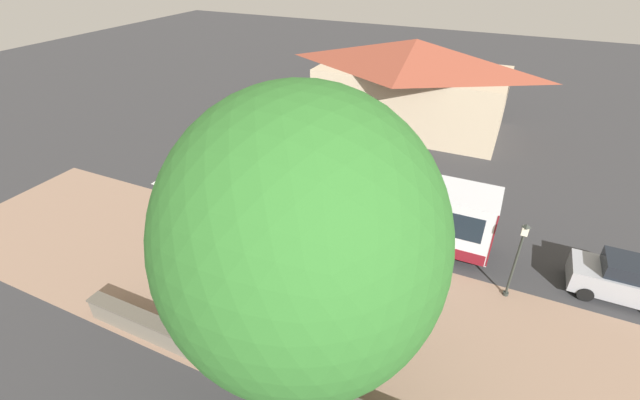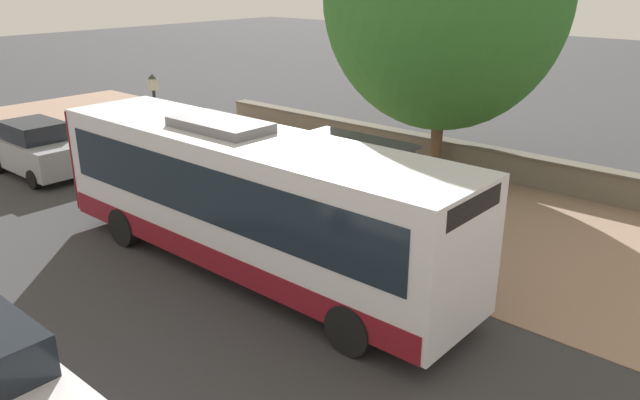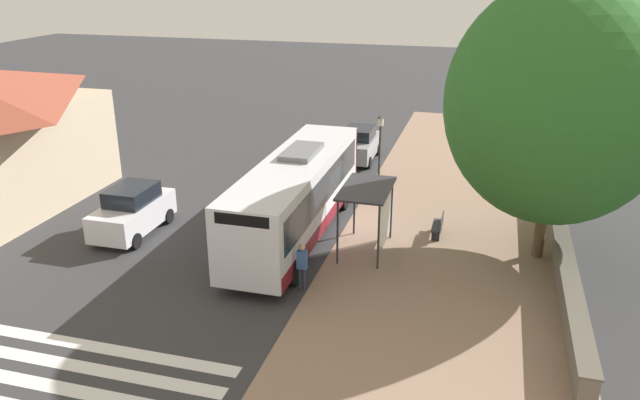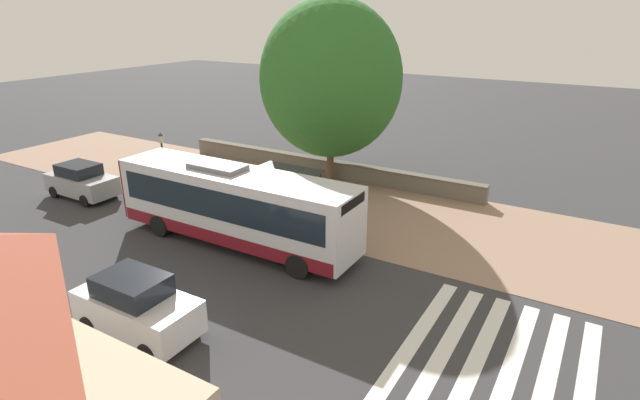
{
  "view_description": "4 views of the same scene",
  "coord_description": "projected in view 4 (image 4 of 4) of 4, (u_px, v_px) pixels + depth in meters",
  "views": [
    {
      "loc": [
        -15.94,
        -3.34,
        13.08
      ],
      "look_at": [
        -0.74,
        3.71,
        2.7
      ],
      "focal_mm": 24.0,
      "sensor_mm": 36.0,
      "label": 1
    },
    {
      "loc": [
        10.74,
        11.74,
        6.69
      ],
      "look_at": [
        0.81,
        3.09,
        1.83
      ],
      "focal_mm": 35.0,
      "sensor_mm": 36.0,
      "label": 2
    },
    {
      "loc": [
        -5.51,
        24.07,
        10.69
      ],
      "look_at": [
        0.22,
        3.5,
        2.42
      ],
      "focal_mm": 35.0,
      "sensor_mm": 36.0,
      "label": 3
    },
    {
      "loc": [
        16.89,
        14.89,
        9.61
      ],
      "look_at": [
        0.23,
        5.02,
        2.19
      ],
      "focal_mm": 28.0,
      "sensor_mm": 36.0,
      "label": 4
    }
  ],
  "objects": [
    {
      "name": "bus",
      "position": [
        235.0,
        205.0,
        21.25
      ],
      "size": [
        2.63,
        11.24,
        3.5
      ],
      "color": "silver",
      "rests_on": "ground"
    },
    {
      "name": "street_lamp_near",
      "position": [
        163.0,
        161.0,
        26.0
      ],
      "size": [
        0.28,
        0.28,
        3.7
      ],
      "color": "#2D332D",
      "rests_on": "ground"
    },
    {
      "name": "ground_plane",
      "position": [
        233.0,
        222.0,
        24.1
      ],
      "size": [
        120.0,
        120.0,
        0.0
      ],
      "primitive_type": "plane",
      "color": "#353538",
      "rests_on": "ground"
    },
    {
      "name": "parked_car_behind_bus",
      "position": [
        82.0,
        181.0,
        26.95
      ],
      "size": [
        1.94,
        4.04,
        1.87
      ],
      "color": "#9EA0A8",
      "rests_on": "ground"
    },
    {
      "name": "shade_tree",
      "position": [
        331.0,
        79.0,
        27.71
      ],
      "size": [
        7.94,
        7.94,
        10.34
      ],
      "color": "brown",
      "rests_on": "ground"
    },
    {
      "name": "bench",
      "position": [
        281.0,
        190.0,
        27.0
      ],
      "size": [
        0.4,
        1.41,
        0.88
      ],
      "color": "#333338",
      "rests_on": "ground"
    },
    {
      "name": "pedestrian",
      "position": [
        340.0,
        229.0,
        20.75
      ],
      "size": [
        0.34,
        0.23,
        1.76
      ],
      "color": "#2D3347",
      "rests_on": "ground"
    },
    {
      "name": "stone_wall",
      "position": [
        322.0,
        167.0,
        30.78
      ],
      "size": [
        0.6,
        20.0,
        1.03
      ],
      "color": "#6B6356",
      "rests_on": "ground"
    },
    {
      "name": "crosswalk_stripes",
      "position": [
        487.0,
        381.0,
        13.79
      ],
      "size": [
        9.0,
        5.25,
        0.01
      ],
      "color": "silver",
      "rests_on": "ground"
    },
    {
      "name": "bus_shelter",
      "position": [
        288.0,
        178.0,
        23.38
      ],
      "size": [
        1.83,
        3.13,
        2.63
      ],
      "color": "#2D2D33",
      "rests_on": "ground"
    },
    {
      "name": "sidewalk_plaza",
      "position": [
        286.0,
        194.0,
        27.71
      ],
      "size": [
        9.0,
        44.0,
        0.02
      ],
      "color": "#937560",
      "rests_on": "ground"
    },
    {
      "name": "parked_car_far_lane",
      "position": [
        137.0,
        306.0,
        15.51
      ],
      "size": [
        1.95,
        4.08,
        2.01
      ],
      "color": "silver",
      "rests_on": "ground"
    }
  ]
}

